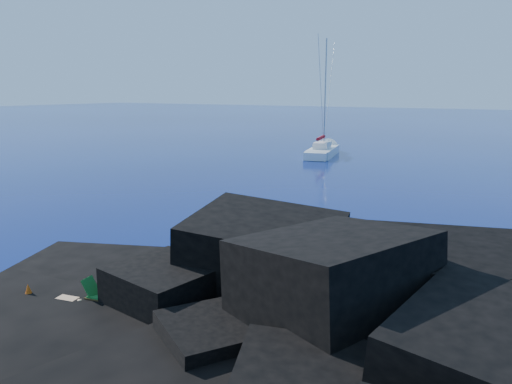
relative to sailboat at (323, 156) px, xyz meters
The scene contains 8 objects.
headland 43.93m from the sailboat, 66.80° to the right, with size 24.00×24.00×3.60m, color black, non-canonical shape.
beach 43.78m from the sailboat, 78.39° to the right, with size 8.50×6.00×0.70m, color black.
surf_foam 39.49m from the sailboat, 76.37° to the right, with size 10.00×8.00×0.06m, color white, non-canonical shape.
sailboat is the anchor object (origin of this frame).
deck_chair 42.72m from the sailboat, 75.47° to the right, with size 1.46×0.64×1.00m, color #166623, non-canonical shape.
towel 43.04m from the sailboat, 77.23° to the right, with size 2.14×1.01×0.06m, color white.
sunbather 43.04m from the sailboat, 77.23° to the right, with size 1.95×0.48×0.26m, color tan, non-canonical shape.
marker_cone 43.16m from the sailboat, 79.21° to the right, with size 0.40×0.40×0.61m, color #CE4C0A.
Camera 1 is at (18.46, -8.43, 7.32)m, focal length 35.00 mm.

